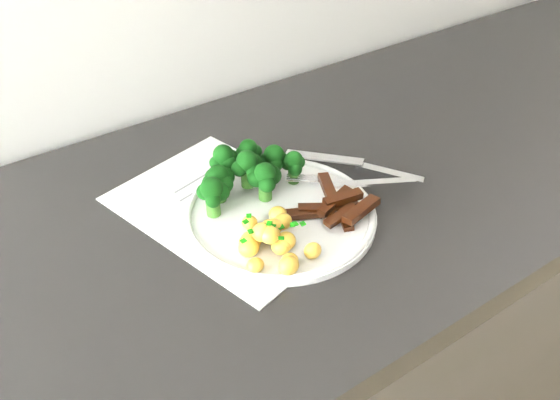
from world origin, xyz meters
TOP-DOWN VIEW (x-y plane):
  - counter at (-0.02, 1.68)m, footprint 2.35×0.59m
  - recipe_paper at (-0.10, 1.70)m, footprint 0.28×0.35m
  - plate at (-0.05, 1.65)m, footprint 0.25×0.25m
  - broccoli at (-0.07, 1.71)m, footprint 0.16×0.10m
  - potatoes at (-0.10, 1.60)m, footprint 0.10×0.12m
  - beef_strips at (0.01, 1.61)m, footprint 0.11×0.11m
  - fork at (0.06, 1.64)m, footprint 0.15×0.12m
  - knife at (0.11, 1.65)m, footprint 0.14×0.17m

SIDE VIEW (x-z plane):
  - counter at x=-0.02m, z-range 0.00..0.88m
  - recipe_paper at x=-0.10m, z-range 0.88..0.88m
  - plate at x=-0.05m, z-range 0.88..0.90m
  - knife at x=0.11m, z-range 0.88..0.90m
  - fork at x=0.06m, z-range 0.89..0.91m
  - beef_strips at x=0.01m, z-range 0.89..0.91m
  - potatoes at x=-0.10m, z-range 0.88..0.92m
  - broccoli at x=-0.07m, z-range 0.89..0.96m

